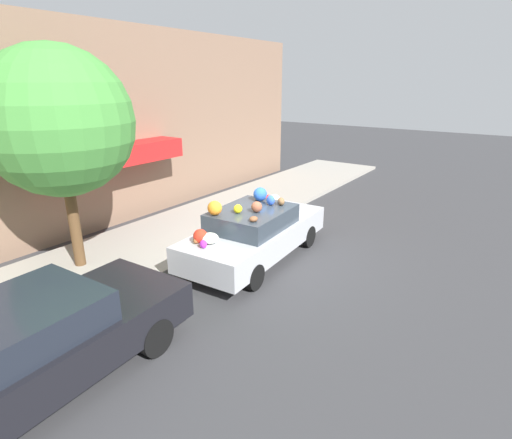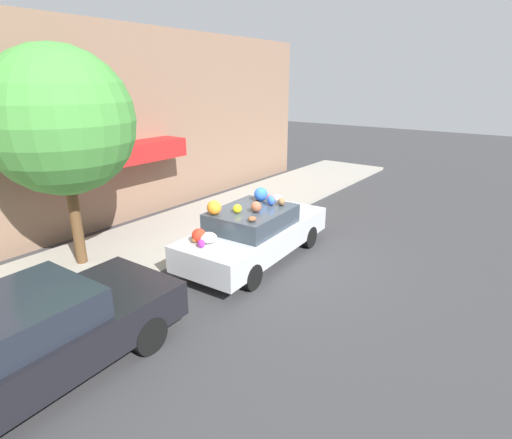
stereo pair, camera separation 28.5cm
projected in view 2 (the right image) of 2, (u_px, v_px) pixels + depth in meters
ground_plane at (254, 257)px, 9.91m from camera, size 60.00×60.00×0.00m
sidewalk_curb at (179, 232)px, 11.41m from camera, size 24.00×3.20×0.11m
building_facade at (120, 129)px, 11.72m from camera, size 18.00×1.20×5.71m
street_tree at (60, 122)px, 8.33m from camera, size 3.10×3.10×4.78m
fire_hydrant at (258, 206)px, 12.37m from camera, size 0.20×0.20×0.70m
art_car at (255, 232)px, 9.63m from camera, size 4.43×1.96×1.65m
parked_car_plain at (30, 339)px, 5.60m from camera, size 4.41×2.00×1.40m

